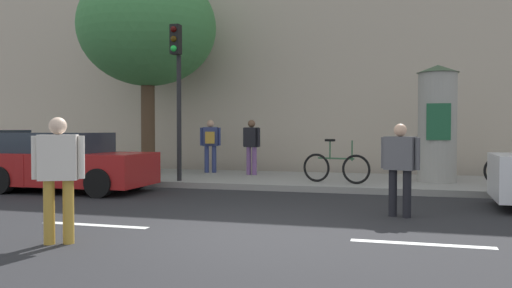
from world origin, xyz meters
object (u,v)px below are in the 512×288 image
object	(u,v)px
street_tree	(147,28)
parked_car_silver	(60,163)
bicycle_leaning	(336,167)
traffic_light	(177,76)
pedestrian_with_bag	(210,141)
pedestrian_tallest	(252,143)
poster_column	(437,123)
pedestrian_in_light_jacket	(59,168)
pedestrian_in_dark_shirt	(400,162)

from	to	relation	value
street_tree	parked_car_silver	distance (m)	5.42
bicycle_leaning	parked_car_silver	distance (m)	6.69
traffic_light	pedestrian_with_bag	bearing A→B (deg)	92.73
traffic_light	pedestrian_tallest	bearing A→B (deg)	60.59
street_tree	bicycle_leaning	distance (m)	7.32
poster_column	pedestrian_tallest	world-z (taller)	poster_column
pedestrian_with_bag	bicycle_leaning	xyz separation A→B (m)	(4.10, -2.04, -0.58)
poster_column	pedestrian_in_light_jacket	xyz separation A→B (m)	(-5.11, -8.11, -0.67)
pedestrian_in_light_jacket	traffic_light	bearing A→B (deg)	101.37
traffic_light	pedestrian_in_light_jacket	size ratio (longest dim) A/B	2.44
pedestrian_with_bag	pedestrian_tallest	bearing A→B (deg)	-14.66
pedestrian_in_light_jacket	parked_car_silver	distance (m)	6.05
pedestrian_tallest	poster_column	bearing A→B (deg)	-7.55
traffic_light	bicycle_leaning	size ratio (longest dim) A/B	2.31
bicycle_leaning	pedestrian_in_light_jacket	bearing A→B (deg)	-110.55
traffic_light	bicycle_leaning	distance (m)	4.65
parked_car_silver	pedestrian_with_bag	bearing A→B (deg)	63.25
bicycle_leaning	street_tree	bearing A→B (deg)	166.04
poster_column	pedestrian_tallest	size ratio (longest dim) A/B	1.84
pedestrian_with_bag	parked_car_silver	distance (m)	4.86
poster_column	street_tree	bearing A→B (deg)	176.65
street_tree	pedestrian_in_dark_shirt	distance (m)	9.86
poster_column	pedestrian_with_bag	size ratio (longest dim) A/B	1.82
pedestrian_in_light_jacket	parked_car_silver	size ratio (longest dim) A/B	0.38
pedestrian_in_light_jacket	parked_car_silver	world-z (taller)	pedestrian_in_light_jacket
street_tree	pedestrian_with_bag	bearing A→B (deg)	17.15
traffic_light	parked_car_silver	size ratio (longest dim) A/B	0.92
traffic_light	street_tree	xyz separation A→B (m)	(-1.95, 2.13, 1.72)
pedestrian_with_bag	poster_column	bearing A→B (deg)	-9.14
traffic_light	street_tree	distance (m)	3.36
pedestrian_with_bag	pedestrian_tallest	size ratio (longest dim) A/B	1.01
pedestrian_tallest	bicycle_leaning	xyz separation A→B (m)	(2.67, -1.66, -0.54)
traffic_light	parked_car_silver	xyz separation A→B (m)	(-2.31, -1.63, -2.17)
pedestrian_with_bag	parked_car_silver	size ratio (longest dim) A/B	0.37
street_tree	pedestrian_with_bag	distance (m)	3.95
traffic_light	pedestrian_tallest	distance (m)	3.19
traffic_light	bicycle_leaning	xyz separation A→B (m)	(3.98, 0.66, -2.31)
parked_car_silver	traffic_light	bearing A→B (deg)	35.24
traffic_light	pedestrian_in_dark_shirt	xyz separation A→B (m)	(5.53, -3.16, -1.92)
street_tree	pedestrian_in_dark_shirt	xyz separation A→B (m)	(7.48, -5.29, -3.65)
street_tree	pedestrian_in_light_jacket	xyz separation A→B (m)	(3.25, -8.60, -3.60)
traffic_light	pedestrian_in_light_jacket	xyz separation A→B (m)	(1.30, -6.47, -1.87)
bicycle_leaning	pedestrian_in_dark_shirt	bearing A→B (deg)	-67.90
poster_column	parked_car_silver	bearing A→B (deg)	-159.44
pedestrian_with_bag	bicycle_leaning	size ratio (longest dim) A/B	0.94
traffic_light	pedestrian_with_bag	xyz separation A→B (m)	(-0.13, 2.69, -1.73)
pedestrian_in_dark_shirt	pedestrian_tallest	xyz separation A→B (m)	(-4.22, 5.48, 0.15)
pedestrian_tallest	pedestrian_in_light_jacket	bearing A→B (deg)	-90.03
pedestrian_in_light_jacket	poster_column	bearing A→B (deg)	57.82
poster_column	pedestrian_with_bag	bearing A→B (deg)	170.86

